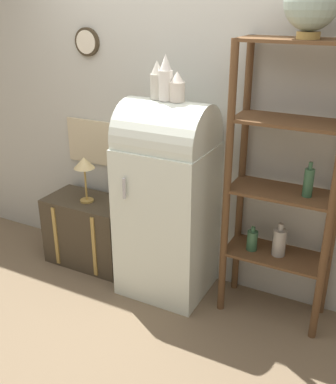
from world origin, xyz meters
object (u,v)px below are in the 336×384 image
globe (312,3)px  vase_left (157,81)px  vase_center (166,79)px  desk_lamp (84,166)px  vase_right (177,88)px  suitcase_trunk (90,231)px  refrigerator (167,197)px

globe → vase_left: (-0.94, -0.03, -0.48)m
vase_center → desk_lamp: (-0.74, 0.01, -0.73)m
vase_center → vase_right: size_ratio=1.54×
vase_center → vase_right: 0.10m
suitcase_trunk → desk_lamp: (0.02, -0.03, 0.60)m
suitcase_trunk → vase_left: vase_left is taller
vase_left → vase_center: size_ratio=0.85×
refrigerator → vase_right: vase_right is taller
suitcase_trunk → vase_left: bearing=-2.0°
suitcase_trunk → globe: bearing=0.4°
refrigerator → desk_lamp: 0.75m
desk_lamp → vase_left: bearing=0.4°
vase_center → vase_right: vase_center is taller
globe → vase_left: size_ratio=1.36×
vase_left → refrigerator: bearing=-8.2°
refrigerator → vase_right: (0.08, -0.00, 0.80)m
refrigerator → vase_right: bearing=-3.0°
globe → vase_center: size_ratio=1.15×
vase_center → desk_lamp: 1.04m
refrigerator → vase_center: size_ratio=4.94×
refrigerator → suitcase_trunk: 0.90m
suitcase_trunk → vase_left: (0.68, -0.02, 1.31)m
refrigerator → vase_right: size_ratio=7.60×
vase_right → vase_center: bearing=-178.8°
refrigerator → vase_center: bearing=-140.1°
globe → refrigerator: bearing=-176.9°
vase_left → vase_right: bearing=-5.6°
suitcase_trunk → globe: size_ratio=2.06×
suitcase_trunk → vase_center: vase_center is taller
suitcase_trunk → desk_lamp: desk_lamp is taller
refrigerator → suitcase_trunk: size_ratio=2.09×
vase_center → refrigerator: bearing=39.9°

